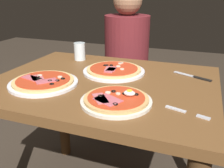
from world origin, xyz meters
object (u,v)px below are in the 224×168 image
pizza_across_left (43,82)px  diner_person (126,72)px  water_glass_near (80,53)px  knife (195,77)px  dining_table (103,106)px  pizza_across_right (114,70)px  pizza_foreground (116,100)px  fork (183,111)px

pizza_across_left → diner_person: (0.12, 0.85, -0.21)m
pizza_across_left → water_glass_near: bearing=94.9°
pizza_across_left → diner_person: bearing=81.7°
pizza_across_left → knife: (0.63, 0.33, -0.01)m
dining_table → water_glass_near: water_glass_near is taller
pizza_across_left → water_glass_near: (-0.04, 0.42, 0.03)m
pizza_across_right → water_glass_near: 0.32m
pizza_foreground → knife: 0.48m
pizza_across_left → pizza_across_right: (0.24, 0.27, -0.00)m
pizza_across_right → fork: 0.49m
dining_table → pizza_across_right: (0.01, 0.12, 0.14)m
pizza_across_right → knife: size_ratio=1.69×
dining_table → diner_person: bearing=98.3°
pizza_across_right → diner_person: bearing=100.8°
pizza_across_right → water_glass_near: (-0.27, 0.16, 0.03)m
dining_table → pizza_across_right: size_ratio=3.28×
dining_table → knife: 0.46m
pizza_foreground → pizza_across_left: pizza_foreground is taller
pizza_across_left → diner_person: diner_person is taller
pizza_foreground → diner_person: diner_person is taller
dining_table → water_glass_near: 0.42m
water_glass_near → dining_table: bearing=-46.7°
pizza_across_left → knife: bearing=27.9°
knife → pizza_across_left: bearing=-152.1°
pizza_across_left → water_glass_near: 0.43m
dining_table → fork: 0.45m
pizza_foreground → fork: (0.24, 0.01, -0.01)m
pizza_across_right → fork: pizza_across_right is taller
dining_table → pizza_across_right: 0.19m
dining_table → fork: fork is taller
pizza_across_left → fork: pizza_across_left is taller
knife → diner_person: bearing=134.0°
dining_table → water_glass_near: size_ratio=10.02×
water_glass_near → knife: 0.67m
pizza_across_left → fork: 0.61m
dining_table → pizza_foreground: (0.14, -0.21, 0.15)m
pizza_foreground → diner_person: bearing=104.8°
diner_person → pizza_foreground: bearing=104.8°
dining_table → pizza_foreground: 0.29m
water_glass_near → diner_person: (0.16, 0.43, -0.24)m
pizza_across_left → fork: size_ratio=1.97×
dining_table → water_glass_near: (-0.26, 0.28, 0.18)m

